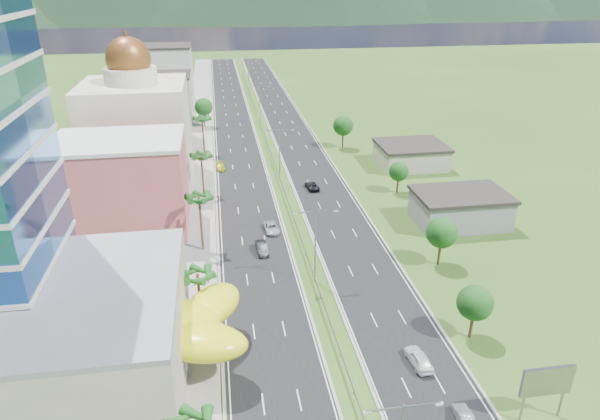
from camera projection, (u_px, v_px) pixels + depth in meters
name	position (u px, v px, depth m)	size (l,w,h in m)	color
ground	(329.00, 324.00, 65.81)	(500.00, 500.00, 0.00)	#2D5119
road_left	(235.00, 130.00, 145.84)	(11.00, 260.00, 0.04)	black
road_right	(289.00, 128.00, 147.99)	(11.00, 260.00, 0.04)	black
sidewalk_left	(199.00, 132.00, 144.47)	(7.00, 260.00, 0.12)	gray
median_guardrail	(269.00, 146.00, 130.44)	(0.10, 216.06, 0.76)	gray
streetlight_median_b	(315.00, 239.00, 72.06)	(6.04, 0.25, 11.00)	gray
streetlight_median_c	(279.00, 150.00, 108.11)	(6.04, 0.25, 11.00)	gray
streetlight_median_d	(260.00, 101.00, 148.67)	(6.04, 0.25, 11.00)	gray
streetlight_median_e	(248.00, 73.00, 189.22)	(6.04, 0.25, 11.00)	gray
mall_podium	(31.00, 345.00, 53.58)	(30.00, 24.00, 11.00)	#A99E8B
lime_canopy	(156.00, 326.00, 57.31)	(18.00, 15.00, 7.40)	yellow
pink_shophouse	(123.00, 186.00, 87.58)	(20.00, 15.00, 15.00)	#D7585E
domed_building	(137.00, 127.00, 106.73)	(20.00, 20.00, 28.70)	beige
midrise_grey	(155.00, 113.00, 130.78)	(16.00, 15.00, 16.00)	gray
midrise_beige	(162.00, 100.00, 151.22)	(16.00, 15.00, 13.00)	#A99E8B
midrise_white	(167.00, 76.00, 170.92)	(16.00, 15.00, 18.00)	silver
billboard	(547.00, 383.00, 50.21)	(5.20, 0.35, 6.20)	gray
shed_near	(460.00, 210.00, 91.32)	(15.00, 10.00, 5.00)	gray
shed_far	(411.00, 156.00, 118.77)	(14.00, 12.00, 4.40)	#A99E8B
palm_tree_b	(198.00, 277.00, 62.51)	(3.60, 3.60, 8.10)	#47301C
palm_tree_c	(199.00, 200.00, 79.95)	(3.60, 3.60, 9.60)	#47301C
palm_tree_d	(201.00, 157.00, 101.07)	(3.60, 3.60, 8.60)	#47301C
palm_tree_e	(202.00, 120.00, 123.28)	(3.60, 3.60, 9.40)	#47301C
leafy_tree_lfar	(204.00, 107.00, 146.93)	(4.90, 4.90, 8.05)	#47301C
leafy_tree_ra	(475.00, 303.00, 61.64)	(4.20, 4.20, 6.90)	#47301C
leafy_tree_rb	(442.00, 233.00, 77.22)	(4.55, 4.55, 7.47)	#47301C
leafy_tree_rc	(399.00, 171.00, 103.22)	(3.85, 3.85, 6.33)	#47301C
leafy_tree_rd	(343.00, 126.00, 129.19)	(4.90, 4.90, 8.05)	#47301C
mountain_ridge	(292.00, 19.00, 479.93)	(860.00, 140.00, 90.00)	black
car_dark_left	(262.00, 248.00, 82.38)	(1.57, 4.52, 1.49)	black
car_silver_mid_left	(271.00, 228.00, 88.95)	(2.16, 4.69, 1.30)	#B9BAC1
car_yellow_far_left	(220.00, 166.00, 116.92)	(1.77, 4.36, 1.27)	gold
car_white_near_right	(419.00, 358.00, 58.80)	(1.88, 4.67, 1.59)	white
car_silver_right	(465.00, 418.00, 51.18)	(1.35, 3.87, 1.28)	#96999D
car_dark_far_right	(312.00, 186.00, 106.36)	(2.14, 4.64, 1.29)	black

